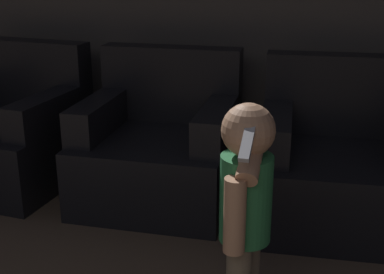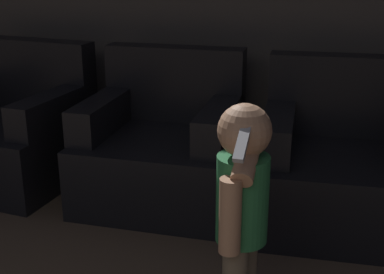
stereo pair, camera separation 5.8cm
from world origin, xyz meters
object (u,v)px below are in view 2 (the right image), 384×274
armchair_left (13,133)px  armchair_right (342,167)px  armchair_middle (163,148)px  person_toddler (242,200)px

armchair_left → armchair_right: size_ratio=1.00×
armchair_middle → armchair_right: same height
person_toddler → armchair_middle: bearing=-137.5°
armchair_right → armchair_left: bearing=175.6°
armchair_middle → person_toddler: bearing=-58.2°
armchair_left → armchair_right: same height
armchair_middle → armchair_right: size_ratio=0.96×
armchair_left → armchair_middle: 1.02m
armchair_middle → armchair_right: 1.03m
armchair_left → armchair_middle: bearing=4.5°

